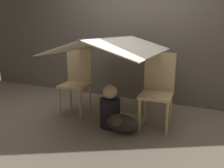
# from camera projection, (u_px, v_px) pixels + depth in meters

# --- Properties ---
(ground_plane) EXTENTS (8.80, 8.80, 0.00)m
(ground_plane) POSITION_uv_depth(u_px,v_px,m) (105.00, 127.00, 2.87)
(ground_plane) COLOR gray
(wall_back) EXTENTS (7.00, 0.05, 2.50)m
(wall_back) POSITION_uv_depth(u_px,v_px,m) (138.00, 29.00, 3.72)
(wall_back) COLOR #6B6056
(wall_back) RESTS_ON ground_plane
(chair_left) EXTENTS (0.44, 0.44, 0.96)m
(chair_left) POSITION_uv_depth(u_px,v_px,m) (77.00, 79.00, 3.27)
(chair_left) COLOR #D1B27F
(chair_left) RESTS_ON ground_plane
(chair_right) EXTENTS (0.42, 0.42, 0.96)m
(chair_right) POSITION_uv_depth(u_px,v_px,m) (157.00, 88.00, 2.78)
(chair_right) COLOR #D1B27F
(chair_right) RESTS_ON ground_plane
(sheet_canopy) EXTENTS (1.22, 1.55, 0.19)m
(sheet_canopy) POSITION_uv_depth(u_px,v_px,m) (112.00, 45.00, 2.82)
(sheet_canopy) COLOR silver
(person_front) EXTENTS (0.26, 0.26, 0.56)m
(person_front) POSITION_uv_depth(u_px,v_px,m) (110.00, 109.00, 2.82)
(person_front) COLOR black
(person_front) RESTS_ON ground_plane
(dog) EXTENTS (0.42, 0.35, 0.31)m
(dog) POSITION_uv_depth(u_px,v_px,m) (121.00, 123.00, 2.66)
(dog) COLOR #332D28
(dog) RESTS_ON ground_plane
(floor_cushion) EXTENTS (0.36, 0.29, 0.10)m
(floor_cushion) POSITION_uv_depth(u_px,v_px,m) (129.00, 121.00, 2.93)
(floor_cushion) COLOR #7FB27F
(floor_cushion) RESTS_ON ground_plane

